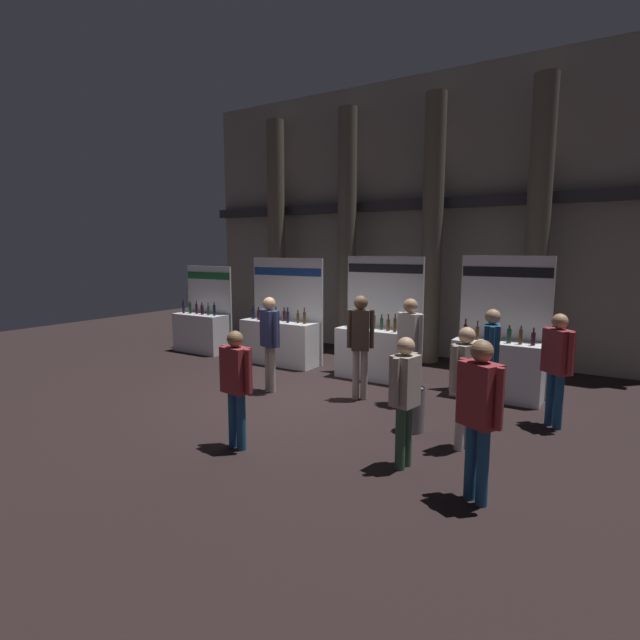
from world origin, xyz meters
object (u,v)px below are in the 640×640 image
visitor_4 (410,342)px  visitor_5 (270,336)px  exhibitor_booth_3 (498,363)px  visitor_7 (491,354)px  visitor_1 (465,378)px  visitor_3 (405,392)px  visitor_8 (557,360)px  exhibitor_booth_1 (280,338)px  visitor_2 (479,406)px  exhibitor_booth_0 (202,329)px  trash_bin (413,409)px  visitor_6 (236,379)px  exhibitor_booth_2 (377,348)px  visitor_0 (360,338)px

visitor_4 → visitor_5: size_ratio=1.03×
exhibitor_booth_3 → visitor_7: size_ratio=1.45×
exhibitor_booth_3 → visitor_4: bearing=-133.9°
visitor_1 → visitor_5: 3.89m
visitor_1 → visitor_3: (-0.45, -0.95, -0.02)m
exhibitor_booth_3 → visitor_7: exhibitor_booth_3 is taller
visitor_4 → visitor_8: 2.25m
exhibitor_booth_1 → visitor_2: exhibitor_booth_1 is taller
visitor_3 → visitor_7: size_ratio=0.93×
exhibitor_booth_0 → visitor_3: bearing=-27.0°
visitor_3 → visitor_7: 2.34m
exhibitor_booth_1 → visitor_3: size_ratio=1.51×
visitor_1 → visitor_3: bearing=177.0°
visitor_3 → visitor_5: 3.78m
exhibitor_booth_1 → visitor_5: bearing=-57.9°
visitor_7 → visitor_8: (0.90, 0.20, -0.01)m
trash_bin → visitor_6: (-1.75, -1.85, 0.61)m
trash_bin → visitor_3: bearing=-73.7°
exhibitor_booth_3 → visitor_2: 4.02m
visitor_5 → visitor_6: size_ratio=1.11×
exhibitor_booth_3 → visitor_1: (0.15, -2.62, 0.34)m
exhibitor_booth_2 → trash_bin: exhibitor_booth_2 is taller
visitor_3 → visitor_6: size_ratio=1.01×
visitor_4 → visitor_6: 3.21m
exhibitor_booth_0 → visitor_2: exhibitor_booth_0 is taller
visitor_5 → visitor_6: visitor_5 is taller
visitor_3 → visitor_8: visitor_8 is taller
visitor_6 → visitor_1: bearing=40.6°
exhibitor_booth_1 → exhibitor_booth_3: (4.89, -0.06, 0.02)m
visitor_5 → visitor_8: bearing=33.0°
exhibitor_booth_1 → visitor_2: (5.56, -4.00, 0.44)m
visitor_0 → visitor_8: (3.09, 0.33, -0.07)m
exhibitor_booth_2 → visitor_3: exhibitor_booth_2 is taller
exhibitor_booth_3 → visitor_0: size_ratio=1.36×
trash_bin → visitor_7: visitor_7 is taller
exhibitor_booth_0 → visitor_8: 8.56m
visitor_0 → visitor_5: visitor_0 is taller
visitor_2 → visitor_4: (-1.86, 2.71, 0.04)m
exhibitor_booth_0 → exhibitor_booth_1: bearing=-0.1°
exhibitor_booth_2 → visitor_2: exhibitor_booth_2 is taller
visitor_8 → visitor_4: bearing=-133.1°
visitor_7 → exhibitor_booth_0: bearing=66.1°
exhibitor_booth_1 → trash_bin: bearing=-29.7°
trash_bin → visitor_2: (1.33, -1.59, 0.72)m
visitor_2 → visitor_8: 2.89m
visitor_2 → exhibitor_booth_1: bearing=-8.1°
exhibitor_booth_2 → visitor_8: (3.46, -1.13, 0.40)m
exhibitor_booth_0 → visitor_1: size_ratio=1.34×
exhibitor_booth_3 → visitor_6: exhibitor_booth_3 is taller
exhibitor_booth_1 → exhibitor_booth_2: (2.48, -0.00, 0.01)m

